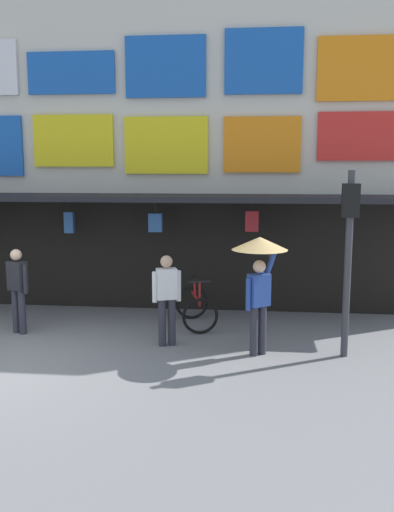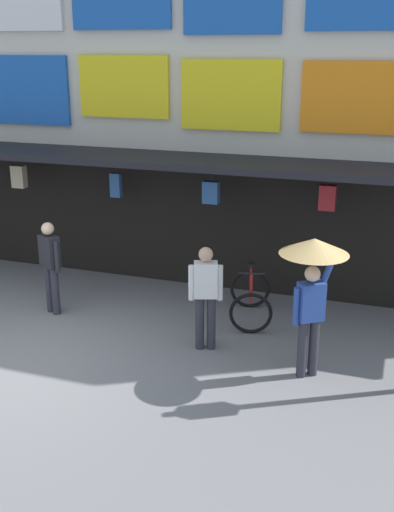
# 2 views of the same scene
# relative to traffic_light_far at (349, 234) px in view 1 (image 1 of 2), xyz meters

# --- Properties ---
(ground_plane) EXTENTS (80.00, 80.00, 0.00)m
(ground_plane) POSITION_rel_traffic_light_far_xyz_m (-5.66, -1.09, -2.14)
(ground_plane) COLOR slate
(shopfront) EXTENTS (18.00, 2.60, 8.00)m
(shopfront) POSITION_rel_traffic_light_far_xyz_m (-5.66, 3.47, 1.82)
(shopfront) COLOR beige
(shopfront) RESTS_ON ground
(traffic_light_far) EXTENTS (0.29, 0.33, 3.20)m
(traffic_light_far) POSITION_rel_traffic_light_far_xyz_m (0.00, 0.00, 0.00)
(traffic_light_far) COLOR #38383D
(traffic_light_far) RESTS_ON ground
(bicycle_parked) EXTENTS (1.00, 1.31, 1.05)m
(bicycle_parked) POSITION_rel_traffic_light_far_xyz_m (-2.75, 1.53, -1.75)
(bicycle_parked) COLOR black
(bicycle_parked) RESTS_ON ground
(pedestrian_in_blue) EXTENTS (0.51, 0.33, 1.68)m
(pedestrian_in_blue) POSITION_rel_traffic_light_far_xyz_m (-3.15, 0.24, -1.19)
(pedestrian_in_blue) COLOR #2D2D38
(pedestrian_in_blue) RESTS_ON ground
(pedestrian_with_umbrella) EXTENTS (0.96, 0.96, 2.08)m
(pedestrian_with_umbrella) POSITION_rel_traffic_light_far_xyz_m (-1.49, -0.09, -0.50)
(pedestrian_with_umbrella) COLOR #2D2D38
(pedestrian_with_umbrella) RESTS_ON ground
(pedestrian_in_yellow) EXTENTS (0.49, 0.35, 1.68)m
(pedestrian_in_yellow) POSITION_rel_traffic_light_far_xyz_m (-6.17, 0.69, -1.19)
(pedestrian_in_yellow) COLOR #2D2D38
(pedestrian_in_yellow) RESTS_ON ground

